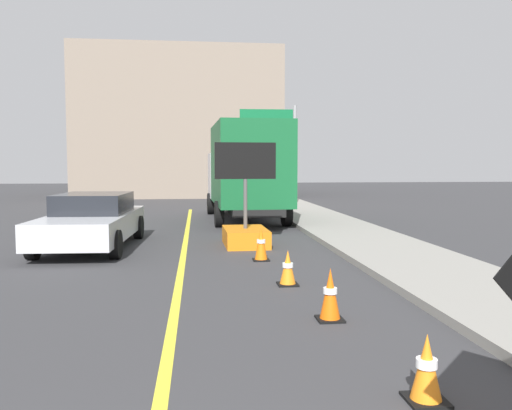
# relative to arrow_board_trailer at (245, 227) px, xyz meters

# --- Properties ---
(lane_center_stripe) EXTENTS (0.14, 36.00, 0.01)m
(lane_center_stripe) POSITION_rel_arrow_board_trailer_xyz_m (-1.59, -6.70, -0.48)
(lane_center_stripe) COLOR yellow
(lane_center_stripe) RESTS_ON ground
(arrow_board_trailer) EXTENTS (1.60, 1.83, 2.70)m
(arrow_board_trailer) POSITION_rel_arrow_board_trailer_xyz_m (0.00, 0.00, 0.00)
(arrow_board_trailer) COLOR orange
(arrow_board_trailer) RESTS_ON ground
(box_truck) EXTENTS (2.81, 7.53, 3.57)m
(box_truck) POSITION_rel_arrow_board_trailer_xyz_m (0.58, 6.10, 1.43)
(box_truck) COLOR black
(box_truck) RESTS_ON ground
(pickup_car) EXTENTS (2.22, 5.09, 1.38)m
(pickup_car) POSITION_rel_arrow_board_trailer_xyz_m (-3.93, 0.10, 0.22)
(pickup_car) COLOR silver
(pickup_car) RESTS_ON ground
(highway_guide_sign) EXTENTS (2.79, 0.18, 5.00)m
(highway_guide_sign) POSITION_rel_arrow_board_trailer_xyz_m (2.73, 11.87, 2.94)
(highway_guide_sign) COLOR gray
(highway_guide_sign) RESTS_ON ground
(far_building_block) EXTENTS (13.22, 9.30, 9.57)m
(far_building_block) POSITION_rel_arrow_board_trailer_xyz_m (-2.41, 23.68, 4.31)
(far_building_block) COLOR gray
(far_building_block) RESTS_ON ground
(traffic_cone_near_sign) EXTENTS (0.36, 0.36, 0.62)m
(traffic_cone_near_sign) POSITION_rel_arrow_board_trailer_xyz_m (0.78, -9.29, -0.17)
(traffic_cone_near_sign) COLOR black
(traffic_cone_near_sign) RESTS_ON ground
(traffic_cone_mid_lane) EXTENTS (0.36, 0.36, 0.72)m
(traffic_cone_mid_lane) POSITION_rel_arrow_board_trailer_xyz_m (0.55, -6.77, -0.13)
(traffic_cone_mid_lane) COLOR black
(traffic_cone_mid_lane) RESTS_ON ground
(traffic_cone_far_lane) EXTENTS (0.36, 0.36, 0.62)m
(traffic_cone_far_lane) POSITION_rel_arrow_board_trailer_xyz_m (0.33, -4.63, -0.17)
(traffic_cone_far_lane) COLOR black
(traffic_cone_far_lane) RESTS_ON ground
(traffic_cone_curbside) EXTENTS (0.36, 0.36, 0.76)m
(traffic_cone_curbside) POSITION_rel_arrow_board_trailer_xyz_m (0.15, -2.21, -0.11)
(traffic_cone_curbside) COLOR black
(traffic_cone_curbside) RESTS_ON ground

